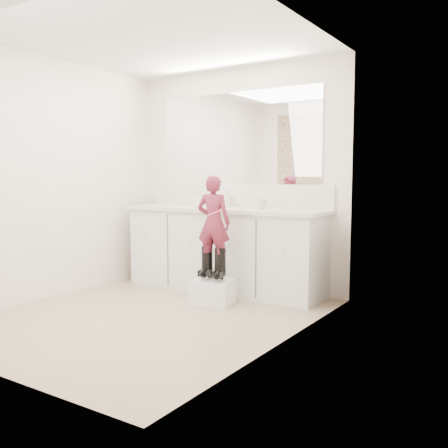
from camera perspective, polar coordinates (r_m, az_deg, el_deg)
The scene contains 17 objects.
floor at distance 4.51m, azimuth -8.65°, elevation -10.35°, with size 3.00×3.00×0.00m, color #8A775A.
ceiling at distance 4.50m, azimuth -9.12°, elevation 20.55°, with size 3.00×3.00×0.00m, color white.
wall_back at distance 5.55m, azimuth 1.53°, elevation 5.21°, with size 2.60×2.60×0.00m, color beige.
wall_left at distance 5.30m, azimuth -19.47°, elevation 4.89°, with size 3.00×3.00×0.00m, color beige.
wall_right at distance 3.61m, azimuth 6.78°, elevation 5.04°, with size 3.00×3.00×0.00m, color beige.
vanity_cabinet at distance 5.38m, azimuth -0.02°, elevation -3.09°, with size 2.20×0.55×0.85m, color silver.
countertop at distance 5.32m, azimuth -0.11°, elevation 1.64°, with size 2.28×0.58×0.04m, color beige.
backsplash at distance 5.54m, azimuth 1.45°, elevation 3.29°, with size 2.28×0.03×0.25m, color beige.
mirror at distance 5.56m, azimuth 1.48°, elevation 9.75°, with size 2.00×0.02×1.00m, color white.
faucet at distance 5.45m, azimuth 0.84°, elevation 2.47°, with size 0.08×0.08×0.10m, color silver.
cup at distance 5.12m, azimuth 4.32°, elevation 2.29°, with size 0.11×0.11×0.10m, color #C3B49C.
soap_bottle at distance 5.42m, azimuth -2.95°, elevation 2.79°, with size 0.07×0.08×0.16m, color silver.
step_stool at distance 4.83m, azimuth -1.32°, elevation -7.77°, with size 0.38×0.31×0.24m, color white.
boot_left at distance 4.83m, azimuth -1.94°, elevation -4.42°, with size 0.11×0.21×0.31m, color black, non-canonical shape.
boot_right at distance 4.75m, azimuth -0.44°, elevation -4.59°, with size 0.11×0.21×0.31m, color black, non-canonical shape.
toddler at distance 4.74m, azimuth -1.21°, elevation 0.18°, with size 0.33×0.21×0.90m, color #AF3658.
toothbrush at distance 4.62m, azimuth -1.05°, elevation 1.31°, with size 0.01×0.01×0.14m, color #EF5D8D.
Camera 1 is at (2.89, -3.24, 1.22)m, focal length 40.00 mm.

